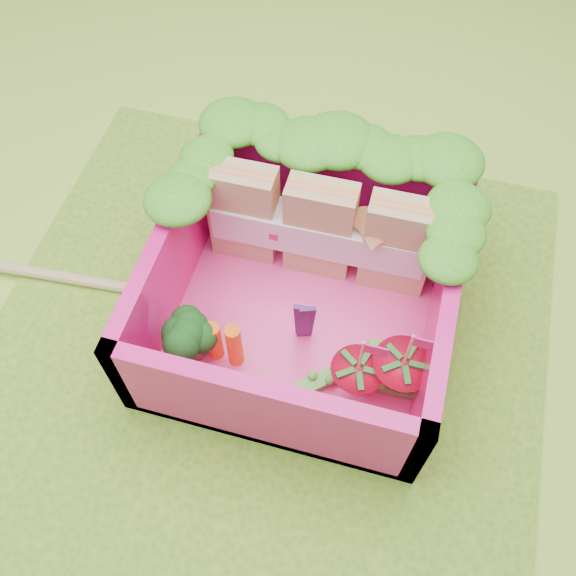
# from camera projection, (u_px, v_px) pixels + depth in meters

# --- Properties ---
(ground) EXTENTS (14.00, 14.00, 0.00)m
(ground) POSITION_uv_depth(u_px,v_px,m) (266.00, 342.00, 3.08)
(ground) COLOR #AFDB3D
(ground) RESTS_ON ground
(placemat) EXTENTS (2.60, 2.60, 0.03)m
(placemat) POSITION_uv_depth(u_px,v_px,m) (265.00, 341.00, 3.06)
(placemat) COLOR #629922
(placemat) RESTS_ON ground
(bento_floor) EXTENTS (1.30, 1.30, 0.05)m
(bento_floor) POSITION_uv_depth(u_px,v_px,m) (302.00, 316.00, 3.09)
(bento_floor) COLOR #FF4198
(bento_floor) RESTS_ON placemat
(bento_box) EXTENTS (1.30, 1.30, 0.55)m
(bento_box) POSITION_uv_depth(u_px,v_px,m) (303.00, 288.00, 2.88)
(bento_box) COLOR #F31482
(bento_box) RESTS_ON placemat
(lettuce_ruffle) EXTENTS (1.43, 0.77, 0.11)m
(lettuce_ruffle) POSITION_uv_depth(u_px,v_px,m) (331.00, 162.00, 2.84)
(lettuce_ruffle) COLOR #387E16
(lettuce_ruffle) RESTS_ON bento_box
(sandwich_stack) EXTENTS (1.06, 0.19, 0.56)m
(sandwich_stack) POSITION_uv_depth(u_px,v_px,m) (321.00, 229.00, 2.99)
(sandwich_stack) COLOR tan
(sandwich_stack) RESTS_ON bento_floor
(broccoli) EXTENTS (0.34, 0.34, 0.26)m
(broccoli) POSITION_uv_depth(u_px,v_px,m) (190.00, 331.00, 2.81)
(broccoli) COLOR #5E8E44
(broccoli) RESTS_ON bento_floor
(carrot_sticks) EXTENTS (0.17, 0.08, 0.28)m
(carrot_sticks) POSITION_uv_depth(u_px,v_px,m) (225.00, 343.00, 2.84)
(carrot_sticks) COLOR orange
(carrot_sticks) RESTS_ON bento_floor
(purple_wedges) EXTENTS (0.09, 0.04, 0.38)m
(purple_wedges) POSITION_uv_depth(u_px,v_px,m) (304.00, 322.00, 2.83)
(purple_wedges) COLOR #4A1855
(purple_wedges) RESTS_ON bento_floor
(strawberry_left) EXTENTS (0.23, 0.23, 0.47)m
(strawberry_left) POSITION_uv_depth(u_px,v_px,m) (356.00, 380.00, 2.75)
(strawberry_left) COLOR red
(strawberry_left) RESTS_ON bento_floor
(strawberry_right) EXTENTS (0.26, 0.26, 0.50)m
(strawberry_right) POSITION_uv_depth(u_px,v_px,m) (400.00, 376.00, 2.75)
(strawberry_right) COLOR red
(strawberry_right) RESTS_ON bento_floor
(snap_peas) EXTENTS (0.63, 0.47, 0.05)m
(snap_peas) POSITION_uv_depth(u_px,v_px,m) (373.00, 372.00, 2.88)
(snap_peas) COLOR green
(snap_peas) RESTS_ON bento_floor
(chopsticks) EXTENTS (2.15, 0.23, 0.05)m
(chopsticks) POSITION_uv_depth(u_px,v_px,m) (90.00, 282.00, 3.20)
(chopsticks) COLOR #D7B276
(chopsticks) RESTS_ON placemat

